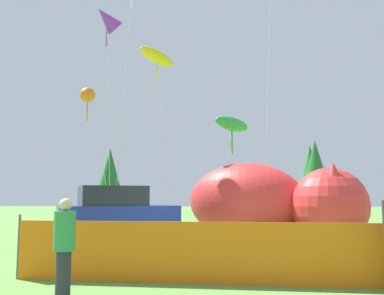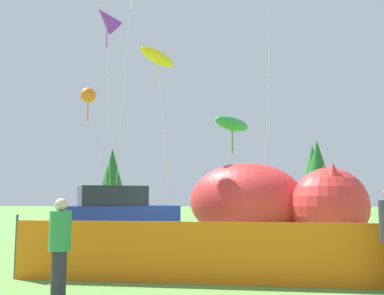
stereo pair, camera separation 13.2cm
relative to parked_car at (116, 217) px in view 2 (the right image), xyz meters
The scene contains 13 objects.
ground_plane 3.36m from the parked_car, 37.29° to the right, with size 120.00×120.00×0.00m, color #609342.
parked_car is the anchor object (origin of this frame).
folding_chair 4.95m from the parked_car, 16.28° to the right, with size 0.60×0.60×0.88m.
inflatable_cat 5.65m from the parked_car, 22.90° to the left, with size 6.95×5.20×2.96m.
safety_fence 7.22m from the parked_car, 54.36° to the right, with size 9.60×0.56×1.29m.
spectator_in_grey_shirt 7.29m from the parked_car, 82.15° to the right, with size 0.35×0.35×1.63m.
kite_purple_delta 9.58m from the parked_car, 112.54° to the left, with size 1.60×1.55×10.30m.
kite_yellow_hero 9.00m from the parked_car, 85.17° to the left, with size 1.84×2.41×8.75m.
kite_orange_flower 8.84m from the parked_car, 117.35° to the left, with size 2.02×0.75×7.03m.
kite_green_fish 7.12m from the parked_car, 48.96° to the left, with size 1.96×2.17×5.26m.
horizon_tree_east 35.92m from the parked_car, 68.88° to the left, with size 3.05×3.05×7.28m.
horizon_tree_west 36.80m from the parked_car, 105.81° to the left, with size 3.07×3.07×7.32m.
horizon_tree_mid 30.49m from the parked_car, 66.11° to the left, with size 2.98×2.98×7.11m.
Camera 2 is at (1.22, -12.21, 1.66)m, focal length 40.00 mm.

